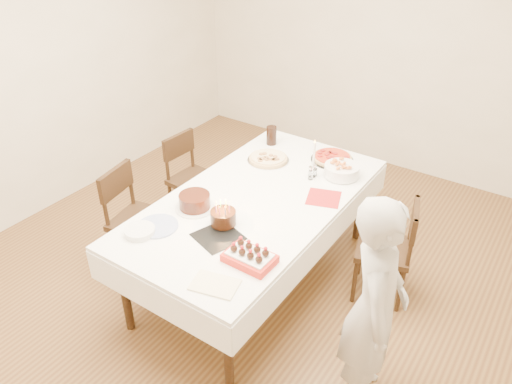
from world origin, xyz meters
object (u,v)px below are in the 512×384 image
Objects in this scene: dining_table at (256,240)px; chair_right_savory at (383,249)px; pizza_pepperoni at (332,158)px; birthday_cake at (223,213)px; person at (374,308)px; layer_cake at (195,202)px; strawberry_box at (250,257)px; pasta_bowl at (342,171)px; taper_candle at (314,158)px; chair_left_dessert at (141,221)px; pizza_white at (268,159)px; cola_glass at (271,135)px; chair_left_savory at (195,181)px.

dining_table is 2.60× the size of chair_right_savory.
dining_table is at bearing -102.59° from pizza_pepperoni.
person is at bearing -5.91° from birthday_cake.
person is 5.12× the size of layer_cake.
strawberry_box reaches higher than chair_right_savory.
taper_candle reaches higher than pasta_bowl.
pizza_pepperoni is at bearing 129.72° from chair_right_savory.
layer_cake reaches higher than dining_table.
pasta_bowl is 1.58× the size of birthday_cake.
layer_cake is (0.55, 0.03, 0.37)m from chair_left_dessert.
chair_left_dessert is 0.93m from birthday_cake.
taper_candle is at bearing 71.70° from dining_table.
dining_table is 1.29m from person.
pizza_white is at bearing 118.08° from strawberry_box.
chair_left_dessert is at bearing 65.63° from person.
chair_right_savory is at bearing -33.40° from pizza_pepperoni.
pizza_pepperoni is at bearing 132.18° from pasta_bowl.
pizza_white is 0.53m from pizza_pepperoni.
pizza_pepperoni is 0.58m from cola_glass.
chair_left_savory is 1.21m from taper_candle.
cola_glass is at bearing -121.32° from chair_left_dessert.
pasta_bowl is at bearing -150.38° from chair_left_dessert.
dining_table is 0.95m from pizza_pepperoni.
cola_glass is 0.96× the size of birthday_cake.
person is at bearing -56.29° from pasta_bowl.
chair_left_savory is at bearing 140.40° from birthday_cake.
birthday_cake reaches higher than pizza_white.
taper_candle is 1.12× the size of layer_cake.
birthday_cake reaches higher than strawberry_box.
pizza_white is at bearing 179.81° from taper_candle.
chair_left_dessert reaches higher than pasta_bowl.
pasta_bowl is 0.87× the size of taper_candle.
dining_table is at bearing 90.30° from birthday_cake.
taper_candle is (1.01, 0.91, 0.47)m from chair_left_dessert.
strawberry_box is at bearing -82.97° from pizza_pepperoni.
pizza_white is (-1.10, 0.14, 0.36)m from chair_right_savory.
chair_left_dessert is 1.44m from taper_candle.
chair_left_dessert reaches higher than strawberry_box.
birthday_cake is (-0.17, -0.92, -0.06)m from taper_candle.
pizza_pepperoni is (1.03, 1.22, 0.34)m from chair_left_dessert.
person is at bearing -24.11° from dining_table.
chair_left_dessert is at bearing -110.75° from cola_glass.
cola_glass reaches higher than pizza_white.
cola_glass reaches higher than dining_table.
layer_cake is 0.92× the size of strawberry_box.
cola_glass is (0.53, 0.44, 0.42)m from chair_left_savory.
person is 5.27× the size of pasta_bowl.
chair_left_savory is 4.85× the size of birthday_cake.
cola_glass is at bearing -177.09° from pizza_pepperoni.
pasta_bowl is (0.18, -0.20, 0.03)m from pizza_pepperoni.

